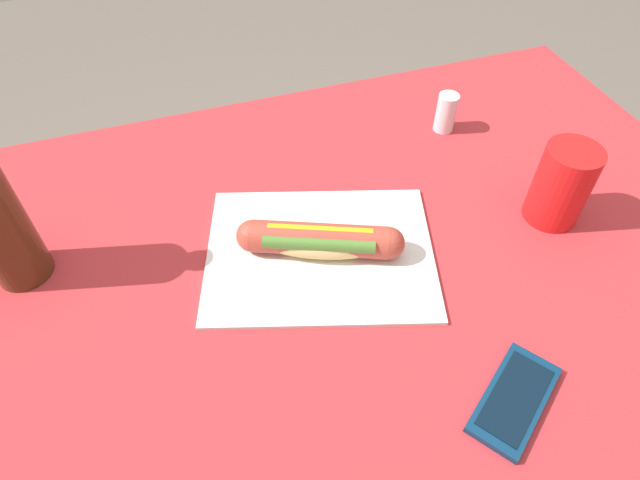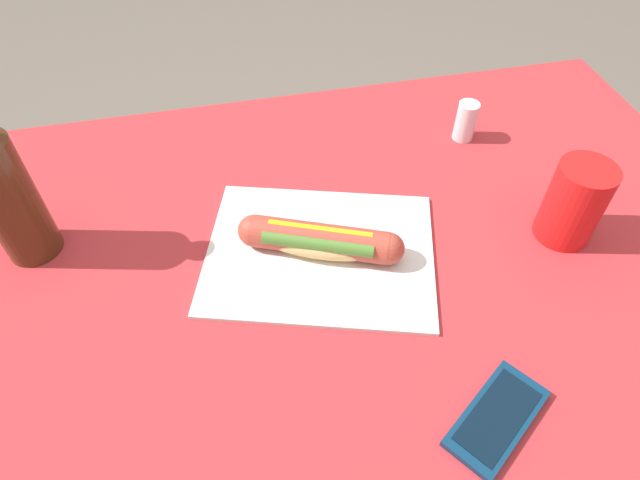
% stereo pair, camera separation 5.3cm
% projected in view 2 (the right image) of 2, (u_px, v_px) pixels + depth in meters
% --- Properties ---
extents(ground_plane, '(6.00, 6.00, 0.00)m').
position_uv_depth(ground_plane, '(335.00, 455.00, 1.35)').
color(ground_plane, '#6B6056').
rests_on(ground_plane, ground).
extents(dining_table, '(1.26, 0.85, 0.77)m').
position_uv_depth(dining_table, '(343.00, 311.00, 0.87)').
color(dining_table, brown).
rests_on(dining_table, ground).
extents(paper_wrapper, '(0.39, 0.34, 0.01)m').
position_uv_depth(paper_wrapper, '(320.00, 252.00, 0.78)').
color(paper_wrapper, silver).
rests_on(paper_wrapper, dining_table).
extents(hot_dog, '(0.22, 0.12, 0.05)m').
position_uv_depth(hot_dog, '(320.00, 241.00, 0.75)').
color(hot_dog, '#E5BC75').
rests_on(hot_dog, paper_wrapper).
extents(cell_phone, '(0.15, 0.13, 0.01)m').
position_uv_depth(cell_phone, '(497.00, 418.00, 0.61)').
color(cell_phone, '#0A2D4C').
rests_on(cell_phone, dining_table).
extents(soda_bottle, '(0.07, 0.07, 0.25)m').
position_uv_depth(soda_bottle, '(4.00, 192.00, 0.70)').
color(soda_bottle, '#4C2814').
rests_on(soda_bottle, dining_table).
extents(drinking_cup, '(0.08, 0.08, 0.13)m').
position_uv_depth(drinking_cup, '(574.00, 203.00, 0.76)').
color(drinking_cup, red).
rests_on(drinking_cup, dining_table).
extents(salt_shaker, '(0.04, 0.04, 0.07)m').
position_uv_depth(salt_shaker, '(466.00, 121.00, 0.93)').
color(salt_shaker, silver).
rests_on(salt_shaker, dining_table).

